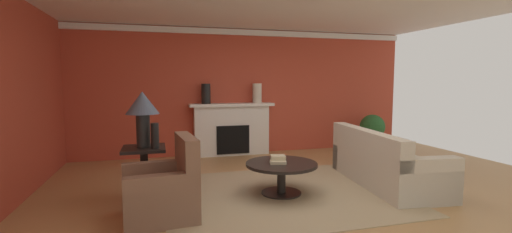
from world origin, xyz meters
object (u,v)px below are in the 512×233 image
Objects in this scene: vase_mantel_right at (257,93)px; potted_plant at (372,129)px; fireplace at (232,130)px; sofa at (384,165)px; coffee_table at (281,171)px; vase_on_side_table at (155,136)px; table_lamp at (143,108)px; armchair_near_window at (163,192)px; vase_mantel_left at (206,94)px; side_table at (144,169)px.

vase_mantel_right is 2.77m from potted_plant.
potted_plant is (3.16, -0.43, -0.04)m from fireplace.
sofa is (1.81, -2.76, -0.23)m from fireplace.
vase_mantel_right is at bearing 81.17° from coffee_table.
fireplace is 5.33× the size of vase_on_side_table.
vase_mantel_right reaches higher than fireplace.
coffee_table is at bearing -87.45° from fireplace.
table_lamp reaches higher than vase_on_side_table.
table_lamp is at bearing -125.18° from fireplace.
armchair_near_window is 5.43m from potted_plant.
vase_mantel_left is at bearing -174.89° from fireplace.
table_lamp is (-1.72, -2.43, 0.69)m from fireplace.
side_table reaches higher than coffee_table.
sofa is at bearing -5.37° from table_lamp.
armchair_near_window reaches higher than potted_plant.
table_lamp is at bearing 106.28° from armchair_near_window.
vase_on_side_table reaches higher than sofa.
fireplace is at bearing 123.18° from sofa.
vase_mantel_left reaches higher than potted_plant.
vase_mantel_right is (0.43, 2.74, 0.99)m from coffee_table.
sofa reaches higher than potted_plant.
side_table is (-0.23, 0.79, 0.09)m from armchair_near_window.
coffee_table is 1.20× the size of potted_plant.
vase_on_side_table is at bearing 96.90° from armchair_near_window.
sofa is 5.23× the size of vase_mantel_left.
vase_mantel_right reaches higher than table_lamp.
table_lamp reaches higher than coffee_table.
sofa is 3.54m from side_table.
vase_on_side_table is (-3.37, 0.21, 0.57)m from sofa.
sofa is 5.19× the size of vase_mantel_right.
vase_mantel_left is at bearing 130.97° from sofa.
potted_plant is (4.88, 2.00, -0.73)m from table_lamp.
vase_mantel_left is at bearing 180.00° from vase_mantel_right.
sofa is 1.68m from coffee_table.
armchair_near_window is at bearing -164.81° from coffee_table.
fireplace reaches higher than sofa.
armchair_near_window is 3.46m from vase_mantel_left.
vase_mantel_right is at bearing 49.81° from vase_on_side_table.
fireplace is at bearing 65.30° from armchair_near_window.
coffee_table is 2.94m from vase_mantel_right.
table_lamp is (0.00, 0.00, 0.82)m from side_table.
side_table is at bearing 106.28° from armchair_near_window.
coffee_table is 1.87m from side_table.
potted_plant is at bearing 24.16° from vase_on_side_table.
vase_mantel_right is (1.10, 0.00, 0.00)m from vase_mantel_left.
side_table is 2.07× the size of vase_on_side_table.
coffee_table is 2.40× the size of vase_mantel_left.
vase_mantel_left is 1.10m from vase_mantel_right.
armchair_near_window is 1.23m from table_lamp.
table_lamp is 1.78× the size of vase_mantel_right.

